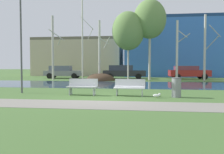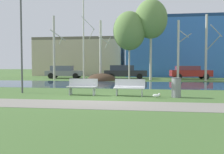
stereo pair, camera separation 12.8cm
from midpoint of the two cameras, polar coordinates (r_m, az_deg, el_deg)
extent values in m
plane|color=#476B33|center=(22.18, 2.59, -1.38)|extent=(120.00, 120.00, 0.00)
cube|color=gray|center=(10.34, -4.05, -6.24)|extent=(60.00, 2.19, 0.01)
cube|color=#2D475B|center=(20.60, 2.16, -1.70)|extent=(80.00, 7.28, 0.01)
ellipsoid|color=#423021|center=(26.07, -2.22, -0.75)|extent=(3.02, 3.02, 1.45)
cube|color=silver|center=(13.49, -6.57, -2.22)|extent=(1.62, 0.55, 0.05)
cube|color=silver|center=(13.74, -6.23, -1.20)|extent=(1.60, 0.15, 0.40)
cube|color=silver|center=(13.78, -9.10, -3.07)|extent=(0.06, 0.43, 0.45)
cube|color=silver|center=(13.39, -3.80, -3.21)|extent=(0.06, 0.43, 0.45)
cylinder|color=silver|center=(13.71, -9.17, -1.57)|extent=(0.05, 0.28, 0.04)
cylinder|color=silver|center=(13.32, -3.85, -1.66)|extent=(0.05, 0.28, 0.04)
cube|color=silver|center=(13.08, 4.20, -2.36)|extent=(1.62, 0.55, 0.14)
cube|color=silver|center=(13.34, 4.34, -1.32)|extent=(1.60, 0.15, 0.40)
cube|color=silver|center=(13.25, 1.40, -3.27)|extent=(0.06, 0.43, 0.45)
cube|color=silver|center=(13.10, 7.09, -3.36)|extent=(0.06, 0.43, 0.45)
cylinder|color=silver|center=(13.17, 1.38, -1.71)|extent=(0.05, 0.28, 0.04)
cylinder|color=silver|center=(13.03, 7.08, -1.78)|extent=(0.05, 0.28, 0.04)
cylinder|color=gray|center=(12.94, 14.60, -2.33)|extent=(0.46, 0.46, 0.98)
torus|color=#494A4C|center=(12.91, 14.63, -0.29)|extent=(0.49, 0.49, 0.04)
ellipsoid|color=white|center=(12.48, 10.24, -4.18)|extent=(0.33, 0.15, 0.15)
sphere|color=white|center=(12.48, 10.93, -3.84)|extent=(0.11, 0.11, 0.11)
cone|color=gold|center=(12.48, 11.20, -3.84)|extent=(0.06, 0.03, 0.03)
cylinder|color=gold|center=(12.46, 10.32, -4.51)|extent=(0.01, 0.01, 0.10)
cylinder|color=gold|center=(12.52, 10.31, -4.48)|extent=(0.01, 0.01, 0.10)
cylinder|color=#4C4C51|center=(15.39, -19.58, 7.26)|extent=(0.10, 0.10, 5.73)
cylinder|color=#BCB7A8|center=(28.07, -12.85, 6.45)|extent=(0.24, 0.24, 6.87)
cylinder|color=#BCB7A8|center=(28.30, -11.43, 7.91)|extent=(0.80, 1.11, 0.81)
cylinder|color=#BCB7A8|center=(27.24, -12.03, 9.26)|extent=(1.36, 1.32, 1.12)
cylinder|color=beige|center=(27.07, -6.33, 8.49)|extent=(0.16, 0.16, 8.61)
cylinder|color=beige|center=(27.44, -4.56, 9.62)|extent=(0.89, 1.26, 1.08)
cylinder|color=beige|center=(26.43, -5.28, 12.06)|extent=(1.16, 1.13, 1.25)
cylinder|color=beige|center=(26.39, -2.49, 6.04)|extent=(0.24, 0.24, 6.21)
cylinder|color=beige|center=(26.80, -0.80, 7.78)|extent=(0.87, 1.22, 1.09)
cylinder|color=beige|center=(25.85, -1.58, 8.30)|extent=(1.03, 1.00, 0.74)
cylinder|color=#BCB7A8|center=(26.30, 4.06, 6.41)|extent=(0.17, 0.17, 6.55)
ellipsoid|color=#668947|center=(26.48, 4.08, 10.37)|extent=(3.33, 3.33, 4.00)
cylinder|color=#BCB7A8|center=(26.73, 8.91, 8.02)|extent=(0.24, 0.24, 8.12)
ellipsoid|color=#668947|center=(27.03, 8.95, 12.82)|extent=(3.37, 3.37, 4.05)
cylinder|color=beige|center=(26.85, 14.89, 5.83)|extent=(0.23, 0.23, 6.15)
cylinder|color=beige|center=(27.56, 16.38, 8.52)|extent=(1.04, 1.47, 0.77)
cylinder|color=beige|center=(26.53, 16.17, 9.32)|extent=(1.05, 1.02, 0.63)
cylinder|color=#BCB7A8|center=(26.79, 20.65, 6.21)|extent=(0.23, 0.23, 6.58)
cylinder|color=#BCB7A8|center=(27.60, 22.17, 7.24)|extent=(1.02, 1.44, 1.35)
cylinder|color=#BCB7A8|center=(26.35, 22.70, 9.60)|extent=(1.46, 1.42, 1.05)
cube|color=slate|center=(30.53, -10.47, 0.88)|extent=(4.51, 2.16, 0.58)
cube|color=slate|center=(30.61, -11.12, 1.97)|extent=(2.57, 1.79, 0.58)
cylinder|color=black|center=(31.11, -7.48, 0.40)|extent=(0.66, 0.27, 0.64)
cylinder|color=black|center=(29.34, -8.16, 0.25)|extent=(0.66, 0.27, 0.64)
cylinder|color=black|center=(31.80, -12.59, 0.41)|extent=(0.66, 0.27, 0.64)
cylinder|color=black|center=(30.06, -13.56, 0.26)|extent=(0.66, 0.27, 0.64)
cube|color=#282B30|center=(28.85, 3.19, 0.86)|extent=(4.92, 2.28, 0.64)
cube|color=#2F3648|center=(28.84, 2.43, 2.09)|extent=(2.80, 1.88, 0.60)
cylinder|color=black|center=(29.84, 6.23, 0.31)|extent=(0.66, 0.27, 0.64)
cylinder|color=black|center=(27.95, 6.41, 0.13)|extent=(0.66, 0.27, 0.64)
cylinder|color=black|center=(29.86, 0.18, 0.32)|extent=(0.66, 0.27, 0.64)
cylinder|color=black|center=(27.97, -0.06, 0.15)|extent=(0.66, 0.27, 0.64)
cube|color=maroon|center=(29.58, 17.45, 0.83)|extent=(4.54, 2.20, 0.69)
cube|color=brown|center=(29.48, 16.80, 1.96)|extent=(2.59, 1.82, 0.47)
cylinder|color=black|center=(30.86, 19.66, 0.24)|extent=(0.66, 0.27, 0.64)
cylinder|color=black|center=(29.09, 20.66, 0.07)|extent=(0.66, 0.27, 0.64)
cylinder|color=black|center=(30.18, 14.34, 0.26)|extent=(0.66, 0.27, 0.64)
cylinder|color=black|center=(28.37, 15.03, 0.09)|extent=(0.66, 0.27, 0.64)
cube|color=#BCAD8E|center=(38.73, -6.94, 4.21)|extent=(12.86, 6.28, 5.14)
cube|color=#675F4E|center=(38.90, -6.97, 8.29)|extent=(12.86, 6.28, 0.40)
cube|color=#3870C6|center=(37.78, 15.51, 6.02)|extent=(15.24, 9.51, 7.59)
cube|color=navy|center=(38.22, 15.59, 12.01)|extent=(15.24, 9.51, 0.40)
camera|label=1|loc=(0.06, -89.74, 0.01)|focal=40.41mm
camera|label=2|loc=(0.06, 90.26, -0.01)|focal=40.41mm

